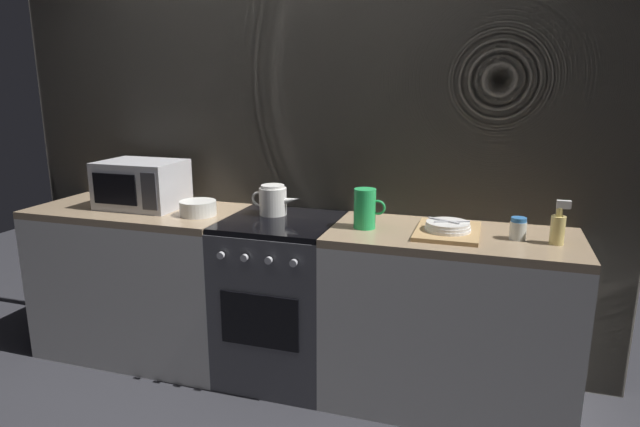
{
  "coord_description": "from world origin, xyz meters",
  "views": [
    {
      "loc": [
        1.06,
        -2.62,
        1.62
      ],
      "look_at": [
        0.22,
        0.0,
        0.95
      ],
      "focal_mm": 30.68,
      "sensor_mm": 36.0,
      "label": 1
    }
  ],
  "objects_px": {
    "pitcher": "(365,209)",
    "dish_pile": "(448,229)",
    "kettle": "(273,200)",
    "spice_jar": "(518,229)",
    "mixing_bowl": "(198,208)",
    "microwave": "(142,184)",
    "spray_bottle": "(558,227)",
    "stove_unit": "(282,299)"
  },
  "relations": [
    {
      "from": "spice_jar",
      "to": "spray_bottle",
      "type": "height_order",
      "value": "spray_bottle"
    },
    {
      "from": "stove_unit",
      "to": "pitcher",
      "type": "bearing_deg",
      "value": -3.22
    },
    {
      "from": "stove_unit",
      "to": "dish_pile",
      "type": "xyz_separation_m",
      "value": [
        0.87,
        -0.01,
        0.47
      ]
    },
    {
      "from": "stove_unit",
      "to": "kettle",
      "type": "height_order",
      "value": "kettle"
    },
    {
      "from": "stove_unit",
      "to": "dish_pile",
      "type": "relative_size",
      "value": 2.25
    },
    {
      "from": "kettle",
      "to": "dish_pile",
      "type": "xyz_separation_m",
      "value": [
        0.95,
        -0.1,
        -0.06
      ]
    },
    {
      "from": "spice_jar",
      "to": "mixing_bowl",
      "type": "bearing_deg",
      "value": -178.75
    },
    {
      "from": "pitcher",
      "to": "dish_pile",
      "type": "bearing_deg",
      "value": 2.51
    },
    {
      "from": "pitcher",
      "to": "dish_pile",
      "type": "height_order",
      "value": "pitcher"
    },
    {
      "from": "microwave",
      "to": "kettle",
      "type": "relative_size",
      "value": 1.62
    },
    {
      "from": "dish_pile",
      "to": "spice_jar",
      "type": "xyz_separation_m",
      "value": [
        0.32,
        0.0,
        0.03
      ]
    },
    {
      "from": "pitcher",
      "to": "dish_pile",
      "type": "xyz_separation_m",
      "value": [
        0.41,
        0.02,
        -0.08
      ]
    },
    {
      "from": "pitcher",
      "to": "spice_jar",
      "type": "relative_size",
      "value": 1.9
    },
    {
      "from": "spice_jar",
      "to": "spray_bottle",
      "type": "bearing_deg",
      "value": -8.92
    },
    {
      "from": "pitcher",
      "to": "spice_jar",
      "type": "distance_m",
      "value": 0.73
    },
    {
      "from": "kettle",
      "to": "spice_jar",
      "type": "bearing_deg",
      "value": -4.57
    },
    {
      "from": "stove_unit",
      "to": "microwave",
      "type": "relative_size",
      "value": 1.96
    },
    {
      "from": "mixing_bowl",
      "to": "spice_jar",
      "type": "xyz_separation_m",
      "value": [
        1.66,
        0.04,
        0.01
      ]
    },
    {
      "from": "kettle",
      "to": "spice_jar",
      "type": "height_order",
      "value": "kettle"
    },
    {
      "from": "mixing_bowl",
      "to": "microwave",
      "type": "bearing_deg",
      "value": 169.16
    },
    {
      "from": "stove_unit",
      "to": "spice_jar",
      "type": "height_order",
      "value": "spice_jar"
    },
    {
      "from": "stove_unit",
      "to": "mixing_bowl",
      "type": "relative_size",
      "value": 4.5
    },
    {
      "from": "stove_unit",
      "to": "microwave",
      "type": "xyz_separation_m",
      "value": [
        -0.87,
        0.04,
        0.59
      ]
    },
    {
      "from": "dish_pile",
      "to": "kettle",
      "type": "bearing_deg",
      "value": 173.79
    },
    {
      "from": "pitcher",
      "to": "spice_jar",
      "type": "bearing_deg",
      "value": 1.55
    },
    {
      "from": "kettle",
      "to": "mixing_bowl",
      "type": "bearing_deg",
      "value": -160.51
    },
    {
      "from": "kettle",
      "to": "mixing_bowl",
      "type": "height_order",
      "value": "kettle"
    },
    {
      "from": "spray_bottle",
      "to": "pitcher",
      "type": "bearing_deg",
      "value": 179.58
    },
    {
      "from": "stove_unit",
      "to": "spray_bottle",
      "type": "height_order",
      "value": "spray_bottle"
    },
    {
      "from": "spray_bottle",
      "to": "dish_pile",
      "type": "bearing_deg",
      "value": 177.13
    },
    {
      "from": "microwave",
      "to": "spray_bottle",
      "type": "bearing_deg",
      "value": -1.75
    },
    {
      "from": "mixing_bowl",
      "to": "pitcher",
      "type": "distance_m",
      "value": 0.94
    },
    {
      "from": "pitcher",
      "to": "spray_bottle",
      "type": "relative_size",
      "value": 0.99
    },
    {
      "from": "pitcher",
      "to": "spray_bottle",
      "type": "xyz_separation_m",
      "value": [
        0.89,
        -0.01,
        -0.02
      ]
    },
    {
      "from": "microwave",
      "to": "spice_jar",
      "type": "height_order",
      "value": "microwave"
    },
    {
      "from": "mixing_bowl",
      "to": "pitcher",
      "type": "relative_size",
      "value": 1.0
    },
    {
      "from": "spice_jar",
      "to": "stove_unit",
      "type": "bearing_deg",
      "value": 179.68
    },
    {
      "from": "stove_unit",
      "to": "mixing_bowl",
      "type": "height_order",
      "value": "mixing_bowl"
    },
    {
      "from": "pitcher",
      "to": "kettle",
      "type": "bearing_deg",
      "value": 167.47
    },
    {
      "from": "pitcher",
      "to": "spice_jar",
      "type": "xyz_separation_m",
      "value": [
        0.72,
        0.02,
        -0.05
      ]
    },
    {
      "from": "kettle",
      "to": "pitcher",
      "type": "xyz_separation_m",
      "value": [
        0.54,
        -0.12,
        0.02
      ]
    },
    {
      "from": "microwave",
      "to": "pitcher",
      "type": "bearing_deg",
      "value": -2.62
    }
  ]
}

